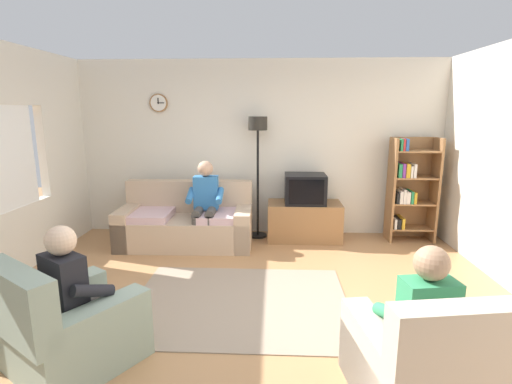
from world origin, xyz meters
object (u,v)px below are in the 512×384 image
at_px(floor_lamp, 258,144).
at_px(person_on_couch, 205,200).
at_px(person_in_left_armchair, 77,288).
at_px(armchair_near_bookshelf, 422,366).
at_px(tv_stand, 304,221).
at_px(armchair_near_window, 70,330).
at_px(person_in_right_armchair, 419,316).
at_px(couch, 187,223).
at_px(bookshelf, 409,188).
at_px(tv, 305,189).

bearing_deg(floor_lamp, person_on_couch, -144.81).
height_order(person_on_couch, person_in_left_armchair, person_on_couch).
relative_size(floor_lamp, armchair_near_bookshelf, 1.87).
bearing_deg(tv_stand, person_in_left_armchair, -123.18).
xyz_separation_m(armchair_near_window, person_in_right_armchair, (2.51, -0.22, 0.32)).
height_order(tv_stand, person_on_couch, person_on_couch).
distance_m(person_on_couch, person_in_right_armchair, 3.47).
height_order(armchair_near_window, person_on_couch, person_on_couch).
height_order(tv_stand, floor_lamp, floor_lamp).
xyz_separation_m(armchair_near_bookshelf, person_in_right_armchair, (-0.01, 0.09, 0.32)).
bearing_deg(person_in_left_armchair, tv_stand, 56.82).
relative_size(armchair_near_window, person_on_couch, 0.95).
bearing_deg(couch, floor_lamp, 21.30).
distance_m(armchair_near_bookshelf, person_in_right_armchair, 0.33).
bearing_deg(person_in_left_armchair, bookshelf, 41.16).
bearing_deg(person_in_left_armchair, armchair_near_bookshelf, -8.70).
height_order(person_on_couch, person_in_right_armchair, person_on_couch).
distance_m(floor_lamp, armchair_near_bookshelf, 3.87).
height_order(tv_stand, bookshelf, bookshelf).
xyz_separation_m(tv, bookshelf, (1.55, 0.10, 0.01)).
height_order(tv, armchair_near_window, tv).
xyz_separation_m(couch, person_in_left_armchair, (-0.22, -2.70, 0.29)).
bearing_deg(tv, armchair_near_bookshelf, -81.26).
xyz_separation_m(couch, bookshelf, (3.29, 0.37, 0.49)).
relative_size(tv_stand, floor_lamp, 0.59).
xyz_separation_m(floor_lamp, person_in_left_armchair, (-1.25, -3.10, -0.85)).
distance_m(tv_stand, tv, 0.51).
distance_m(person_on_couch, person_in_left_armchair, 2.64).
distance_m(couch, tv, 1.83).
relative_size(person_in_left_armchair, person_in_right_armchair, 1.00).
xyz_separation_m(armchair_near_window, armchair_near_bookshelf, (2.53, -0.30, 0.00)).
bearing_deg(tv_stand, armchair_near_bookshelf, -81.32).
bearing_deg(tv, couch, -170.94).
distance_m(armchair_near_window, armchair_near_bookshelf, 2.55).
relative_size(tv, bookshelf, 0.39).
distance_m(tv, person_in_right_armchair, 3.31).
bearing_deg(person_on_couch, floor_lamp, 35.19).
height_order(couch, person_in_left_armchair, person_in_left_armchair).
bearing_deg(person_on_couch, person_in_right_armchair, -56.05).
bearing_deg(couch, bookshelf, 6.48).
relative_size(bookshelf, armchair_near_window, 1.32).
xyz_separation_m(armchair_near_window, person_in_left_armchair, (0.05, 0.07, 0.32)).
xyz_separation_m(couch, tv_stand, (1.74, 0.30, -0.03)).
xyz_separation_m(armchair_near_bookshelf, person_in_left_armchair, (-2.48, 0.38, 0.32)).
bearing_deg(tv, person_in_right_armchair, -81.26).
height_order(armchair_near_bookshelf, person_in_right_armchair, person_in_right_armchair).
relative_size(couch, tv, 3.20).
bearing_deg(armchair_near_bookshelf, bookshelf, 73.27).
distance_m(tv, floor_lamp, 0.98).
height_order(couch, tv_stand, couch).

